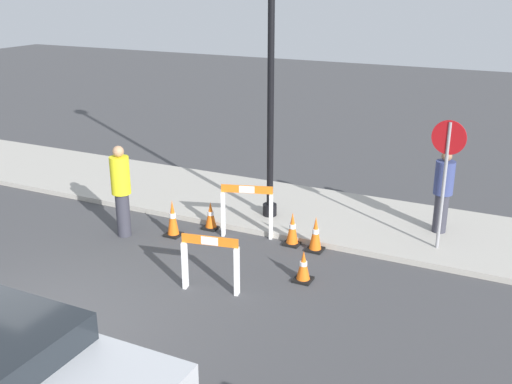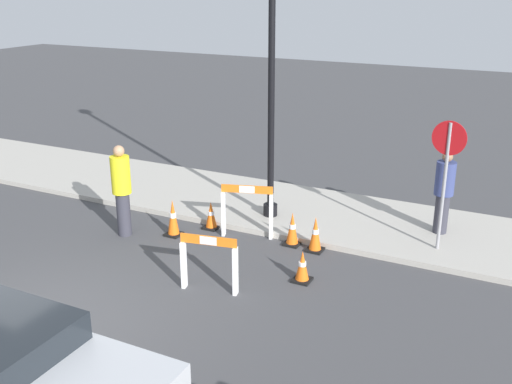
% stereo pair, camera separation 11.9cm
% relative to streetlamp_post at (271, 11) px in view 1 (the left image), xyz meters
% --- Properties ---
extents(ground_plane, '(60.00, 60.00, 0.00)m').
position_rel_streetlamp_post_xyz_m(ground_plane, '(-1.19, -5.32, -4.16)').
color(ground_plane, '#424244').
extents(sidewalk_slab, '(18.00, 2.86, 0.11)m').
position_rel_streetlamp_post_xyz_m(sidewalk_slab, '(-1.19, 0.61, -4.10)').
color(sidewalk_slab, '#ADA89E').
rests_on(sidewalk_slab, ground_plane).
extents(streetlamp_post, '(0.44, 0.44, 6.41)m').
position_rel_streetlamp_post_xyz_m(streetlamp_post, '(0.00, 0.00, 0.00)').
color(streetlamp_post, black).
rests_on(streetlamp_post, sidewalk_slab).
extents(stop_sign, '(0.60, 0.10, 2.35)m').
position_rel_streetlamp_post_xyz_m(stop_sign, '(3.39, -0.11, -2.47)').
color(stop_sign, gray).
rests_on(stop_sign, sidewalk_slab).
extents(barricade_0, '(0.98, 0.42, 1.05)m').
position_rel_streetlamp_post_xyz_m(barricade_0, '(-0.03, -0.97, -3.58)').
color(barricade_0, white).
rests_on(barricade_0, ground_plane).
extents(barricade_1, '(0.93, 0.31, 0.95)m').
position_rel_streetlamp_post_xyz_m(barricade_1, '(0.41, -3.13, -3.63)').
color(barricade_1, white).
rests_on(barricade_1, ground_plane).
extents(traffic_cone_0, '(0.30, 0.30, 0.64)m').
position_rel_streetlamp_post_xyz_m(traffic_cone_0, '(0.89, -0.92, -3.85)').
color(traffic_cone_0, black).
rests_on(traffic_cone_0, ground_plane).
extents(traffic_cone_1, '(0.30, 0.30, 0.73)m').
position_rel_streetlamp_post_xyz_m(traffic_cone_1, '(-1.35, -1.55, -3.80)').
color(traffic_cone_1, black).
rests_on(traffic_cone_1, ground_plane).
extents(traffic_cone_2, '(0.30, 0.30, 0.67)m').
position_rel_streetlamp_post_xyz_m(traffic_cone_2, '(1.37, -0.98, -3.83)').
color(traffic_cone_2, black).
rests_on(traffic_cone_2, ground_plane).
extents(traffic_cone_3, '(0.30, 0.30, 0.56)m').
position_rel_streetlamp_post_xyz_m(traffic_cone_3, '(-0.87, -0.92, -3.89)').
color(traffic_cone_3, black).
rests_on(traffic_cone_3, ground_plane).
extents(traffic_cone_4, '(0.30, 0.30, 0.54)m').
position_rel_streetlamp_post_xyz_m(traffic_cone_4, '(1.61, -2.17, -3.90)').
color(traffic_cone_4, black).
rests_on(traffic_cone_4, ground_plane).
extents(person_worker, '(0.41, 0.41, 1.80)m').
position_rel_streetlamp_post_xyz_m(person_worker, '(-2.21, -1.95, -3.19)').
color(person_worker, '#33333D').
rests_on(person_worker, ground_plane).
extents(person_pedestrian, '(0.40, 0.40, 1.61)m').
position_rel_streetlamp_post_xyz_m(person_pedestrian, '(3.29, 0.66, -3.19)').
color(person_pedestrian, '#33333D').
rests_on(person_pedestrian, sidewalk_slab).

